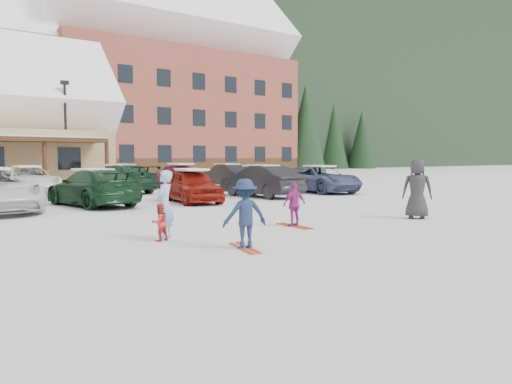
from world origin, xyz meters
TOP-DOWN VIEW (x-y plane):
  - ground at (0.00, 0.00)m, footprint 160.00×160.00m
  - alpine_hotel at (14.27, 38.00)m, footprint 31.48×14.01m
  - lamp_post at (1.95, 23.45)m, footprint 0.50×0.25m
  - conifer_1 at (30.00, 32.00)m, footprint 4.84×4.84m
  - conifer_3 at (6.00, 44.00)m, footprint 3.96×3.96m
  - conifer_4 at (34.00, 46.00)m, footprint 5.06×5.06m
  - adult_skier at (-2.14, 1.23)m, footprint 0.68×0.67m
  - toddler_red at (-2.36, 1.05)m, footprint 0.46×0.39m
  - child_navy at (-1.35, -0.85)m, footprint 1.04×0.76m
  - skis_child_navy at (-1.35, -0.85)m, footprint 0.56×1.40m
  - child_magenta at (1.62, 1.04)m, footprint 0.73×0.34m
  - skis_child_magenta at (1.62, 1.04)m, footprint 0.29×1.41m
  - bystander_dark at (5.80, 0.13)m, footprint 1.00×1.07m
  - parked_car_3 at (-0.87, 9.99)m, footprint 2.63×5.12m
  - parked_car_4 at (2.94, 9.08)m, footprint 2.27×4.28m
  - parked_car_5 at (6.98, 9.65)m, footprint 1.89×4.64m
  - parked_car_6 at (11.32, 10.20)m, footprint 2.70×5.27m
  - parked_car_10 at (-1.72, 17.21)m, footprint 2.50×5.24m
  - parked_car_11 at (2.70, 16.37)m, footprint 2.77×5.37m
  - parked_car_12 at (6.62, 16.98)m, footprint 1.99×4.49m
  - parked_car_13 at (9.90, 17.00)m, footprint 1.77×4.48m

SIDE VIEW (x-z plane):
  - ground at x=0.00m, z-range 0.00..0.00m
  - skis_child_navy at x=-1.35m, z-range 0.00..0.03m
  - skis_child_magenta at x=1.62m, z-range 0.00..0.03m
  - toddler_red at x=-2.36m, z-range 0.00..0.85m
  - child_magenta at x=1.62m, z-range 0.00..1.22m
  - parked_car_4 at x=2.94m, z-range 0.00..1.39m
  - parked_car_3 at x=-0.87m, z-range 0.00..1.42m
  - parked_car_6 at x=11.32m, z-range 0.00..1.42m
  - child_navy at x=-1.35m, z-range 0.00..1.44m
  - parked_car_10 at x=-1.72m, z-range 0.00..1.44m
  - parked_car_13 at x=9.90m, z-range 0.00..1.45m
  - parked_car_11 at x=2.70m, z-range 0.00..1.49m
  - parked_car_5 at x=6.98m, z-range 0.00..1.50m
  - parked_car_12 at x=6.62m, z-range 0.00..1.50m
  - adult_skier at x=-2.14m, z-range 0.00..1.59m
  - bystander_dark at x=5.80m, z-range 0.00..1.84m
  - lamp_post at x=1.95m, z-range 0.41..7.09m
  - conifer_3 at x=6.00m, z-range 0.53..9.71m
  - conifer_1 at x=30.00m, z-range 0.65..11.87m
  - conifer_4 at x=34.00m, z-range 0.68..12.41m
  - alpine_hotel at x=14.27m, z-range -2.11..19.37m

